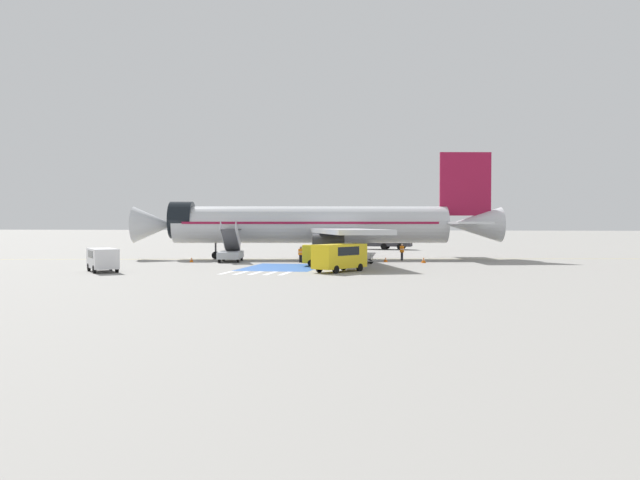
{
  "coord_description": "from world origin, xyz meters",
  "views": [
    {
      "loc": [
        12.01,
        -68.16,
        3.91
      ],
      "look_at": [
        0.42,
        -2.79,
        2.17
      ],
      "focal_mm": 35.0,
      "sensor_mm": 36.0,
      "label": 1
    }
  ],
  "objects": [
    {
      "name": "traffic_cone_0",
      "position": [
        -11.93,
        -8.12,
        0.24
      ],
      "size": [
        0.43,
        0.43,
        0.48
      ],
      "color": "orange",
      "rests_on": "ground_plane"
    },
    {
      "name": "apron_walkway_bar_4",
      "position": [
        0.78,
        -20.52,
        0.0
      ],
      "size": [
        0.44,
        3.6,
        0.01
      ],
      "primitive_type": "cube",
      "color": "silver",
      "rests_on": "ground_plane"
    },
    {
      "name": "apron_walkway_bar_1",
      "position": [
        -2.82,
        -20.52,
        0.0
      ],
      "size": [
        0.44,
        3.6,
        0.01
      ],
      "primitive_type": "cube",
      "color": "silver",
      "rests_on": "ground_plane"
    },
    {
      "name": "fuel_tanker",
      "position": [
        4.55,
        26.99,
        1.89
      ],
      "size": [
        9.98,
        3.6,
        3.7
      ],
      "rotation": [
        0.0,
        0.0,
        1.45
      ],
      "color": "#38383D",
      "rests_on": "ground_plane"
    },
    {
      "name": "baggage_cart",
      "position": [
        5.17,
        -7.29,
        0.26
      ],
      "size": [
        2.88,
        2.08,
        0.87
      ],
      "rotation": [
        0.0,
        0.0,
        1.81
      ],
      "color": "gray",
      "rests_on": "ground_plane"
    },
    {
      "name": "service_van_2",
      "position": [
        4.77,
        -18.13,
        1.34
      ],
      "size": [
        4.15,
        5.26,
        2.25
      ],
      "rotation": [
        0.0,
        0.0,
        5.75
      ],
      "color": "yellow",
      "rests_on": "ground_plane"
    },
    {
      "name": "ground_crew_2",
      "position": [
        -0.83,
        -6.94,
        0.91
      ],
      "size": [
        0.46,
        0.3,
        1.59
      ],
      "rotation": [
        0.0,
        0.0,
        6.12
      ],
      "color": "black",
      "rests_on": "ground_plane"
    },
    {
      "name": "ground_crew_0",
      "position": [
        9.05,
        -1.6,
        1.03
      ],
      "size": [
        0.47,
        0.46,
        1.78
      ],
      "rotation": [
        0.0,
        0.0,
        2.4
      ],
      "color": "#2D2D33",
      "rests_on": "ground_plane"
    },
    {
      "name": "apron_walkway_bar_3",
      "position": [
        -0.42,
        -20.52,
        0.0
      ],
      "size": [
        0.44,
        3.6,
        0.01
      ],
      "primitive_type": "cube",
      "color": "silver",
      "rests_on": "ground_plane"
    },
    {
      "name": "apron_walkway_bar_0",
      "position": [
        -4.02,
        -20.52,
        0.0
      ],
      "size": [
        0.44,
        3.6,
        0.01
      ],
      "primitive_type": "cube",
      "color": "silver",
      "rests_on": "ground_plane"
    },
    {
      "name": "boarding_stairs_forward",
      "position": [
        -8.26,
        -6.61,
        1.01
      ],
      "size": [
        3.06,
        5.5,
        4.19
      ],
      "rotation": [
        0.0,
        0.0,
        0.19
      ],
      "color": "#ADB2BA",
      "rests_on": "ground_plane"
    },
    {
      "name": "airliner",
      "position": [
        -0.3,
        -0.43,
        3.76
      ],
      "size": [
        40.55,
        36.82,
        11.81
      ],
      "rotation": [
        0.0,
        0.0,
        1.76
      ],
      "color": "silver",
      "rests_on": "ground_plane"
    },
    {
      "name": "service_van_0",
      "position": [
        2.57,
        -11.53,
        1.17
      ],
      "size": [
        4.49,
        2.29,
        1.95
      ],
      "rotation": [
        0.0,
        0.0,
        4.82
      ],
      "color": "yellow",
      "rests_on": "ground_plane"
    },
    {
      "name": "ground_crew_1",
      "position": [
        -1.04,
        -5.71,
        0.93
      ],
      "size": [
        0.36,
        0.48,
        1.63
      ],
      "rotation": [
        0.0,
        0.0,
        5.04
      ],
      "color": "#2D2D33",
      "rests_on": "ground_plane"
    },
    {
      "name": "service_van_1",
      "position": [
        -14.15,
        -21.59,
        1.15
      ],
      "size": [
        4.14,
        4.49,
        1.9
      ],
      "rotation": [
        0.0,
        0.0,
        3.82
      ],
      "color": "silver",
      "rests_on": "ground_plane"
    },
    {
      "name": "apron_walkway_bar_2",
      "position": [
        -1.62,
        -20.52,
        0.0
      ],
      "size": [
        0.44,
        3.6,
        0.01
      ],
      "primitive_type": "cube",
      "color": "silver",
      "rests_on": "ground_plane"
    },
    {
      "name": "traffic_cone_1",
      "position": [
        7.54,
        -4.58,
        0.25
      ],
      "size": [
        0.44,
        0.44,
        0.49
      ],
      "color": "orange",
      "rests_on": "ground_plane"
    },
    {
      "name": "traffic_cone_2",
      "position": [
        11.36,
        -5.27,
        0.28
      ],
      "size": [
        0.5,
        0.5,
        0.56
      ],
      "color": "orange",
      "rests_on": "ground_plane"
    },
    {
      "name": "apron_leadline_yellow",
      "position": [
        -1.02,
        -0.56,
        0.0
      ],
      "size": [
        72.73,
        14.12,
        0.01
      ],
      "primitive_type": "cube",
      "rotation": [
        0.0,
        0.0,
        1.76
      ],
      "color": "gold",
      "rests_on": "ground_plane"
    },
    {
      "name": "ground_plane",
      "position": [
        0.0,
        0.0,
        0.0
      ],
      "size": [
        600.0,
        600.0,
        0.0
      ],
      "primitive_type": "plane",
      "color": "gray"
    },
    {
      "name": "apron_stand_patch_blue",
      "position": [
        -1.02,
        -13.82,
        0.0
      ],
      "size": [
        6.49,
        9.82,
        0.01
      ],
      "primitive_type": "cube",
      "color": "#2856A8",
      "rests_on": "ground_plane"
    }
  ]
}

